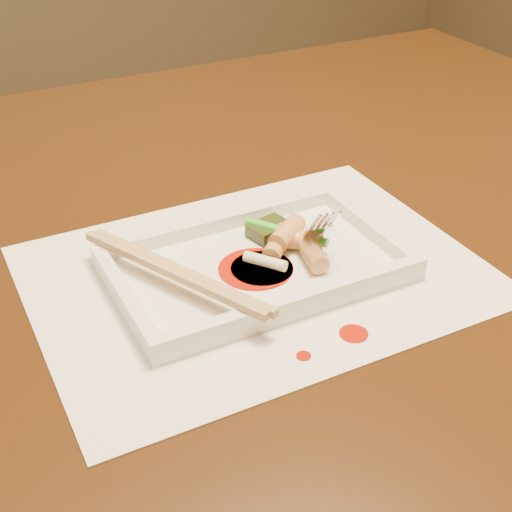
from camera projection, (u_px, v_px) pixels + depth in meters
name	position (u px, v px, depth m)	size (l,w,h in m)	color
table	(180.00, 297.00, 0.79)	(1.40, 0.90, 0.75)	black
placemat	(256.00, 273.00, 0.65)	(0.40, 0.30, 0.00)	white
sauce_splatter_a	(354.00, 334.00, 0.58)	(0.02, 0.02, 0.00)	#AF1805
sauce_splatter_b	(304.00, 356.00, 0.55)	(0.01, 0.01, 0.00)	#AF1805
plate_base	(256.00, 269.00, 0.65)	(0.26, 0.16, 0.01)	white
plate_rim_far	(222.00, 222.00, 0.70)	(0.26, 0.01, 0.01)	white
plate_rim_near	(297.00, 302.00, 0.59)	(0.26, 0.01, 0.01)	white
plate_rim_left	(124.00, 296.00, 0.60)	(0.01, 0.14, 0.01)	white
plate_rim_right	(370.00, 227.00, 0.69)	(0.01, 0.14, 0.01)	white
veg_piece	(269.00, 229.00, 0.69)	(0.04, 0.03, 0.01)	black
scallion_white	(265.00, 261.00, 0.63)	(0.01, 0.01, 0.04)	#EAEACC
scallion_green	(286.00, 232.00, 0.67)	(0.01, 0.01, 0.09)	green
chopstick_a	(170.00, 273.00, 0.61)	(0.01, 0.20, 0.01)	tan
chopstick_b	(179.00, 270.00, 0.61)	(0.01, 0.20, 0.01)	tan
fork	(315.00, 168.00, 0.65)	(0.09, 0.10, 0.14)	silver
sauce_blob_0	(256.00, 269.00, 0.64)	(0.07, 0.07, 0.00)	#AF1805
sauce_blob_1	(261.00, 267.00, 0.64)	(0.05, 0.05, 0.00)	#AF1805
sauce_blob_2	(262.00, 268.00, 0.64)	(0.06, 0.06, 0.00)	#AF1805
rice_cake_0	(278.00, 243.00, 0.66)	(0.02, 0.02, 0.05)	tan
rice_cake_1	(299.00, 240.00, 0.66)	(0.02, 0.02, 0.04)	tan
rice_cake_2	(287.00, 233.00, 0.66)	(0.02, 0.02, 0.04)	tan
rice_cake_3	(311.00, 252.00, 0.65)	(0.02, 0.02, 0.05)	tan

